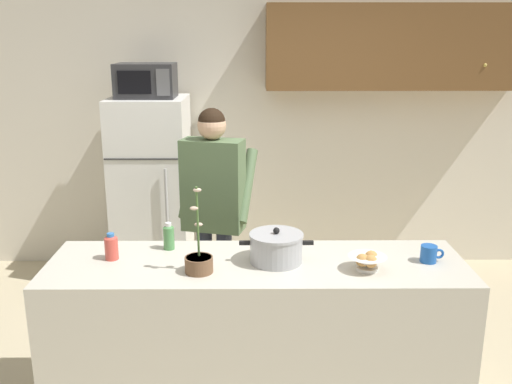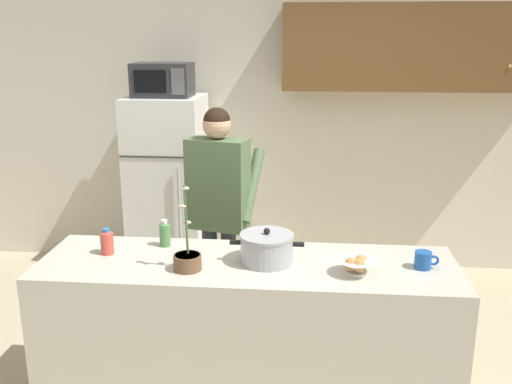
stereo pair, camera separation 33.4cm
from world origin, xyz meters
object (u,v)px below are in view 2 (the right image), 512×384
at_px(potted_orchid, 187,259).
at_px(bread_bowl, 357,265).
at_px(microwave, 163,80).
at_px(bottle_near_edge, 165,233).
at_px(refrigerator, 168,189).
at_px(bottle_mid_counter, 107,241).
at_px(person_near_pot, 219,196).
at_px(cooking_pot, 267,248).
at_px(coffee_mug, 424,260).

bearing_deg(potted_orchid, bread_bowl, 1.02).
bearing_deg(microwave, bread_bowl, -52.56).
relative_size(microwave, bottle_near_edge, 2.95).
relative_size(refrigerator, bottle_mid_counter, 10.62).
xyz_separation_m(person_near_pot, bottle_near_edge, (-0.22, -0.68, -0.04)).
bearing_deg(microwave, person_near_pot, -57.37).
relative_size(cooking_pot, bread_bowl, 1.97).
height_order(person_near_pot, cooking_pot, person_near_pot).
bearing_deg(refrigerator, microwave, -89.93).
relative_size(bottle_mid_counter, potted_orchid, 0.32).
bearing_deg(person_near_pot, microwave, 122.63).
relative_size(microwave, cooking_pot, 1.17).
distance_m(refrigerator, bottle_mid_counter, 1.81).
bearing_deg(bread_bowl, microwave, 127.44).
xyz_separation_m(bread_bowl, bottle_mid_counter, (-1.40, 0.17, 0.02)).
bearing_deg(potted_orchid, bottle_mid_counter, 160.17).
height_order(microwave, potted_orchid, microwave).
distance_m(refrigerator, microwave, 0.95).
xyz_separation_m(microwave, potted_orchid, (0.59, -1.96, -0.78)).
distance_m(bread_bowl, bottle_mid_counter, 1.41).
xyz_separation_m(microwave, bottle_mid_counter, (0.09, -1.78, -0.77)).
distance_m(microwave, bread_bowl, 2.57).
xyz_separation_m(coffee_mug, bread_bowl, (-0.36, -0.11, 0.00)).
bearing_deg(bottle_near_edge, coffee_mug, -8.14).
height_order(refrigerator, microwave, microwave).
relative_size(person_near_pot, cooking_pot, 4.06).
bearing_deg(bread_bowl, person_near_pot, 131.49).
relative_size(cooking_pot, coffee_mug, 3.13).
distance_m(cooking_pot, bread_bowl, 0.50).
bearing_deg(bottle_mid_counter, coffee_mug, -1.81).
bearing_deg(person_near_pot, bottle_mid_counter, -121.89).
bearing_deg(bottle_near_edge, bread_bowl, -16.19).
relative_size(refrigerator, cooking_pot, 3.97).
bearing_deg(bread_bowl, bottle_mid_counter, 173.24).
distance_m(bread_bowl, bottle_near_edge, 1.15).
bearing_deg(coffee_mug, cooking_pot, 179.07).
bearing_deg(bread_bowl, bottle_near_edge, 163.81).
height_order(bread_bowl, bottle_mid_counter, bottle_mid_counter).
bearing_deg(bottle_near_edge, refrigerator, 103.19).
distance_m(person_near_pot, cooking_pot, 0.96).
xyz_separation_m(refrigerator, coffee_mug, (1.85, -1.85, 0.15)).
height_order(microwave, bottle_mid_counter, microwave).
relative_size(coffee_mug, bottle_near_edge, 0.81).
xyz_separation_m(person_near_pot, bottle_mid_counter, (-0.52, -0.83, -0.04)).
bearing_deg(cooking_pot, bottle_near_edge, 162.47).
distance_m(microwave, person_near_pot, 1.34).
height_order(coffee_mug, potted_orchid, potted_orchid).
xyz_separation_m(bottle_near_edge, bottle_mid_counter, (-0.30, -0.15, -0.00)).
distance_m(refrigerator, coffee_mug, 2.63).
height_order(person_near_pot, potted_orchid, person_near_pot).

